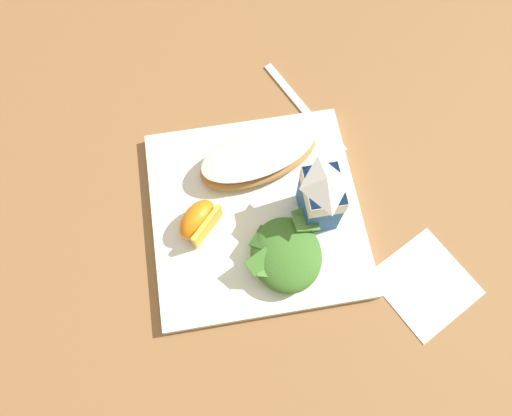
{
  "coord_description": "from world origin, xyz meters",
  "views": [
    {
      "loc": [
        0.22,
        -0.04,
        0.6
      ],
      "look_at": [
        0.0,
        0.0,
        0.03
      ],
      "focal_mm": 32.34,
      "sensor_mm": 36.0,
      "label": 1
    }
  ],
  "objects_px": {
    "orange_wedge_front": "(198,220)",
    "cheesy_pizza_bread": "(258,156)",
    "milk_carton": "(321,195)",
    "paper_napkin": "(426,284)",
    "white_plate": "(256,213)",
    "metal_fork": "(309,115)",
    "green_salad_pile": "(286,254)"
  },
  "relations": [
    {
      "from": "orange_wedge_front",
      "to": "cheesy_pizza_bread",
      "type": "bearing_deg",
      "value": 131.01
    },
    {
      "from": "milk_carton",
      "to": "paper_napkin",
      "type": "relative_size",
      "value": 1.0
    },
    {
      "from": "orange_wedge_front",
      "to": "paper_napkin",
      "type": "distance_m",
      "value": 0.31
    },
    {
      "from": "milk_carton",
      "to": "orange_wedge_front",
      "type": "xyz_separation_m",
      "value": [
        -0.01,
        -0.16,
        -0.04
      ]
    },
    {
      "from": "white_plate",
      "to": "paper_napkin",
      "type": "bearing_deg",
      "value": 57.05
    },
    {
      "from": "white_plate",
      "to": "metal_fork",
      "type": "xyz_separation_m",
      "value": [
        -0.14,
        0.1,
        -0.01
      ]
    },
    {
      "from": "green_salad_pile",
      "to": "orange_wedge_front",
      "type": "height_order",
      "value": "green_salad_pile"
    },
    {
      "from": "paper_napkin",
      "to": "milk_carton",
      "type": "bearing_deg",
      "value": -133.26
    },
    {
      "from": "green_salad_pile",
      "to": "paper_napkin",
      "type": "relative_size",
      "value": 0.97
    },
    {
      "from": "white_plate",
      "to": "paper_napkin",
      "type": "distance_m",
      "value": 0.24
    },
    {
      "from": "orange_wedge_front",
      "to": "milk_carton",
      "type": "bearing_deg",
      "value": 87.6
    },
    {
      "from": "cheesy_pizza_bread",
      "to": "green_salad_pile",
      "type": "xyz_separation_m",
      "value": [
        0.14,
        0.01,
        0.0
      ]
    },
    {
      "from": "cheesy_pizza_bread",
      "to": "orange_wedge_front",
      "type": "distance_m",
      "value": 0.12
    },
    {
      "from": "milk_carton",
      "to": "paper_napkin",
      "type": "distance_m",
      "value": 0.19
    },
    {
      "from": "orange_wedge_front",
      "to": "metal_fork",
      "type": "xyz_separation_m",
      "value": [
        -0.15,
        0.18,
        -0.03
      ]
    },
    {
      "from": "paper_napkin",
      "to": "orange_wedge_front",
      "type": "bearing_deg",
      "value": -113.73
    },
    {
      "from": "white_plate",
      "to": "milk_carton",
      "type": "height_order",
      "value": "milk_carton"
    },
    {
      "from": "green_salad_pile",
      "to": "paper_napkin",
      "type": "bearing_deg",
      "value": 71.3
    },
    {
      "from": "orange_wedge_front",
      "to": "metal_fork",
      "type": "bearing_deg",
      "value": 129.92
    },
    {
      "from": "green_salad_pile",
      "to": "metal_fork",
      "type": "bearing_deg",
      "value": 160.04
    },
    {
      "from": "cheesy_pizza_bread",
      "to": "orange_wedge_front",
      "type": "height_order",
      "value": "orange_wedge_front"
    },
    {
      "from": "green_salad_pile",
      "to": "paper_napkin",
      "type": "distance_m",
      "value": 0.19
    },
    {
      "from": "white_plate",
      "to": "paper_napkin",
      "type": "height_order",
      "value": "white_plate"
    },
    {
      "from": "metal_fork",
      "to": "milk_carton",
      "type": "bearing_deg",
      "value": -9.15
    },
    {
      "from": "cheesy_pizza_bread",
      "to": "green_salad_pile",
      "type": "bearing_deg",
      "value": 4.47
    },
    {
      "from": "cheesy_pizza_bread",
      "to": "paper_napkin",
      "type": "relative_size",
      "value": 1.68
    },
    {
      "from": "green_salad_pile",
      "to": "orange_wedge_front",
      "type": "xyz_separation_m",
      "value": [
        -0.06,
        -0.1,
        -0.0
      ]
    },
    {
      "from": "paper_napkin",
      "to": "metal_fork",
      "type": "relative_size",
      "value": 0.62
    },
    {
      "from": "cheesy_pizza_bread",
      "to": "white_plate",
      "type": "bearing_deg",
      "value": -11.97
    },
    {
      "from": "orange_wedge_front",
      "to": "metal_fork",
      "type": "relative_size",
      "value": 0.38
    },
    {
      "from": "white_plate",
      "to": "milk_carton",
      "type": "relative_size",
      "value": 2.55
    },
    {
      "from": "green_salad_pile",
      "to": "milk_carton",
      "type": "height_order",
      "value": "milk_carton"
    }
  ]
}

